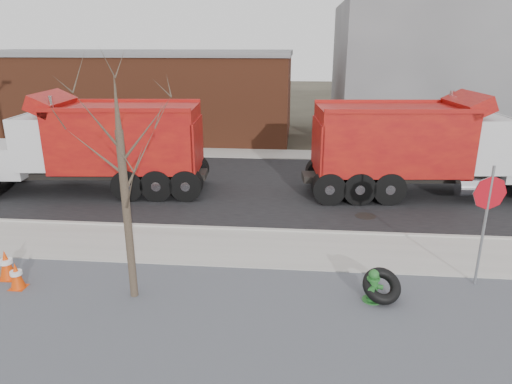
# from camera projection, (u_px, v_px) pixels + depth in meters

# --- Properties ---
(ground) EXTENTS (120.00, 120.00, 0.00)m
(ground) POSITION_uv_depth(u_px,v_px,m) (274.00, 254.00, 13.06)
(ground) COLOR #383328
(ground) RESTS_ON ground
(gravel_verge) EXTENTS (60.00, 5.00, 0.03)m
(gravel_verge) POSITION_uv_depth(u_px,v_px,m) (266.00, 325.00, 9.74)
(gravel_verge) COLOR slate
(gravel_verge) RESTS_ON ground
(sidewalk) EXTENTS (60.00, 2.50, 0.06)m
(sidewalk) POSITION_uv_depth(u_px,v_px,m) (275.00, 249.00, 13.28)
(sidewalk) COLOR #9E9B93
(sidewalk) RESTS_ON ground
(curb) EXTENTS (60.00, 0.15, 0.11)m
(curb) POSITION_uv_depth(u_px,v_px,m) (277.00, 231.00, 14.50)
(curb) COLOR #9E9B93
(curb) RESTS_ON ground
(road) EXTENTS (60.00, 9.40, 0.02)m
(road) POSITION_uv_depth(u_px,v_px,m) (282.00, 187.00, 19.01)
(road) COLOR black
(road) RESTS_ON ground
(far_sidewalk) EXTENTS (60.00, 2.00, 0.06)m
(far_sidewalk) POSITION_uv_depth(u_px,v_px,m) (286.00, 154.00, 24.39)
(far_sidewalk) COLOR #9E9B93
(far_sidewalk) RESTS_ON ground
(building_grey) EXTENTS (12.00, 10.00, 8.00)m
(building_grey) POSITION_uv_depth(u_px,v_px,m) (437.00, 72.00, 28.04)
(building_grey) COLOR gray
(building_grey) RESTS_ON ground
(building_brick) EXTENTS (20.20, 8.20, 5.30)m
(building_brick) POSITION_uv_depth(u_px,v_px,m) (133.00, 93.00, 29.16)
(building_brick) COLOR brown
(building_brick) RESTS_ON ground
(bare_tree) EXTENTS (3.20, 3.20, 5.20)m
(bare_tree) POSITION_uv_depth(u_px,v_px,m) (122.00, 163.00, 9.84)
(bare_tree) COLOR #382D23
(bare_tree) RESTS_ON ground
(fire_hydrant) EXTENTS (0.47, 0.46, 0.83)m
(fire_hydrant) POSITION_uv_depth(u_px,v_px,m) (373.00, 287.00, 10.53)
(fire_hydrant) COLOR #2A6F2F
(fire_hydrant) RESTS_ON ground
(truck_tire) EXTENTS (1.10, 1.06, 0.76)m
(truck_tire) POSITION_uv_depth(u_px,v_px,m) (382.00, 286.00, 10.56)
(truck_tire) COLOR black
(truck_tire) RESTS_ON ground
(stop_sign) EXTENTS (0.82, 0.20, 3.08)m
(stop_sign) POSITION_uv_depth(u_px,v_px,m) (487.00, 207.00, 10.75)
(stop_sign) COLOR gray
(stop_sign) RESTS_ON ground
(traffic_cone_near) EXTENTS (0.37, 0.37, 0.70)m
(traffic_cone_near) POSITION_uv_depth(u_px,v_px,m) (17.00, 276.00, 11.10)
(traffic_cone_near) COLOR #DB3B06
(traffic_cone_near) RESTS_ON ground
(traffic_cone_far) EXTENTS (0.42, 0.42, 0.81)m
(traffic_cone_far) POSITION_uv_depth(u_px,v_px,m) (6.00, 265.00, 11.54)
(traffic_cone_far) COLOR #DB3B06
(traffic_cone_far) RESTS_ON ground
(dump_truck_red_a) EXTENTS (9.94, 3.51, 3.93)m
(dump_truck_red_a) POSITION_uv_depth(u_px,v_px,m) (424.00, 145.00, 17.47)
(dump_truck_red_a) COLOR black
(dump_truck_red_a) RESTS_ON ground
(dump_truck_red_b) EXTENTS (9.44, 3.36, 3.91)m
(dump_truck_red_b) POSITION_uv_depth(u_px,v_px,m) (96.00, 143.00, 17.87)
(dump_truck_red_b) COLOR black
(dump_truck_red_b) RESTS_ON ground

